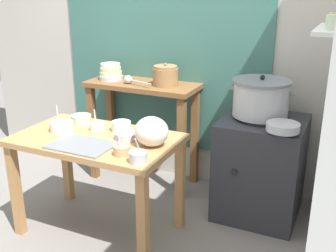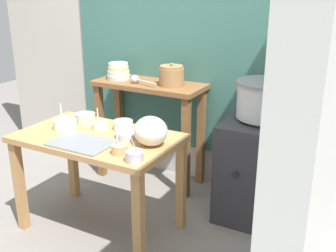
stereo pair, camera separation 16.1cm
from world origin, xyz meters
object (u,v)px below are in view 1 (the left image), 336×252
at_px(serving_tray, 82,145).
at_px(prep_bowl_3, 98,126).
at_px(prep_bowl_2, 62,126).
at_px(prep_bowl_4, 138,157).
at_px(plastic_bag, 151,132).
at_px(stove_block, 260,167).
at_px(ladle, 129,80).
at_px(prep_bowl_6, 126,135).
at_px(steamer_pot, 261,98).
at_px(prep_table, 97,152).
at_px(bowl_stack_enamel, 111,72).
at_px(prep_bowl_5, 81,119).
at_px(back_shelf_table, 143,108).
at_px(prep_bowl_1, 122,150).
at_px(wide_pan, 283,127).
at_px(prep_bowl_0, 121,126).
at_px(clay_pot, 165,76).

height_order(serving_tray, prep_bowl_3, prep_bowl_3).
bearing_deg(prep_bowl_3, prep_bowl_2, -149.50).
distance_m(serving_tray, prep_bowl_3, 0.31).
bearing_deg(prep_bowl_4, plastic_bag, 100.48).
height_order(stove_block, ladle, ladle).
height_order(ladle, prep_bowl_6, ladle).
height_order(plastic_bag, prep_bowl_6, plastic_bag).
relative_size(steamer_pot, prep_bowl_4, 2.94).
bearing_deg(prep_table, prep_bowl_6, 16.88).
height_order(bowl_stack_enamel, prep_bowl_5, bowl_stack_enamel).
xyz_separation_m(back_shelf_table, plastic_bag, (0.51, -0.83, 0.14)).
distance_m(prep_bowl_2, prep_bowl_6, 0.49).
bearing_deg(ladle, prep_bowl_1, -62.65).
height_order(plastic_bag, prep_bowl_3, plastic_bag).
bearing_deg(wide_pan, prep_bowl_0, -163.90).
bearing_deg(prep_bowl_5, prep_bowl_3, -18.01).
distance_m(prep_table, prep_bowl_6, 0.25).
bearing_deg(wide_pan, prep_bowl_4, -133.31).
bearing_deg(prep_bowl_3, prep_bowl_4, -34.75).
bearing_deg(serving_tray, prep_bowl_5, 126.33).
height_order(stove_block, wide_pan, wide_pan).
xyz_separation_m(clay_pot, wide_pan, (1.03, -0.37, -0.17)).
relative_size(bowl_stack_enamel, prep_bowl_6, 1.32).
bearing_deg(prep_bowl_2, prep_bowl_4, -17.95).
bearing_deg(prep_bowl_5, ladle, 83.24).
xyz_separation_m(wide_pan, prep_bowl_1, (-0.83, -0.67, -0.05)).
relative_size(prep_bowl_2, prep_bowl_6, 1.18).
bearing_deg(wide_pan, back_shelf_table, 163.57).
bearing_deg(stove_block, ladle, 177.36).
xyz_separation_m(clay_pot, ladle, (-0.30, -0.08, -0.05)).
relative_size(stove_block, serving_tray, 1.95).
distance_m(stove_block, prep_bowl_4, 1.15).
xyz_separation_m(serving_tray, plastic_bag, (0.40, 0.19, 0.09)).
bearing_deg(prep_table, bowl_stack_enamel, 115.70).
height_order(stove_block, prep_bowl_2, prep_bowl_2).
height_order(prep_table, bowl_stack_enamel, bowl_stack_enamel).
bearing_deg(prep_bowl_0, prep_table, -116.03).
distance_m(bowl_stack_enamel, prep_bowl_0, 0.85).
bearing_deg(prep_bowl_4, back_shelf_table, 117.13).
bearing_deg(back_shelf_table, prep_bowl_1, -68.08).
bearing_deg(prep_bowl_1, prep_bowl_4, -20.41).
relative_size(ladle, prep_bowl_3, 2.04).
bearing_deg(clay_pot, serving_tray, -95.94).
bearing_deg(steamer_pot, plastic_bag, -125.70).
xyz_separation_m(plastic_bag, wide_pan, (0.73, 0.47, -0.01)).
xyz_separation_m(steamer_pot, prep_bowl_2, (-1.21, -0.74, -0.16)).
bearing_deg(prep_bowl_6, prep_bowl_4, -49.71).
bearing_deg(prep_bowl_2, prep_bowl_5, 80.52).
bearing_deg(prep_bowl_1, stove_block, 54.31).
bearing_deg(back_shelf_table, prep_bowl_5, -102.64).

